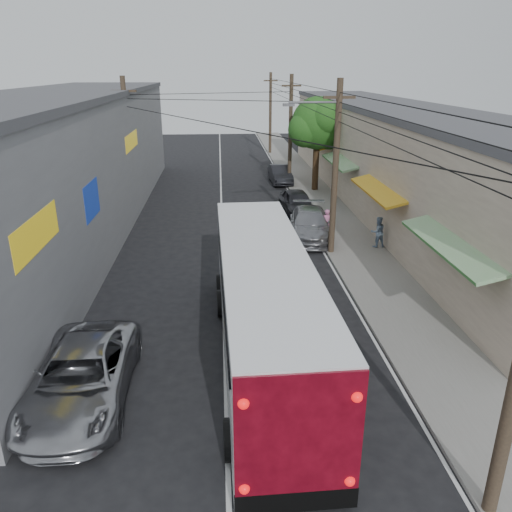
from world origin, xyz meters
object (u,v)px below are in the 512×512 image
(parked_suv, at_px, (310,224))
(pedestrian_far, at_px, (378,232))
(parked_car_far, at_px, (280,174))
(pedestrian_near, at_px, (326,223))
(coach_bus, at_px, (264,305))
(jeepney, at_px, (82,377))
(parked_car_mid, at_px, (297,203))

(parked_suv, xyz_separation_m, pedestrian_far, (3.00, -1.98, 0.14))
(parked_suv, distance_m, parked_car_far, 13.32)
(pedestrian_near, distance_m, pedestrian_far, 2.78)
(coach_bus, relative_size, parked_car_far, 2.88)
(parked_car_far, bearing_deg, pedestrian_near, -89.16)
(coach_bus, relative_size, jeepney, 2.21)
(parked_car_mid, bearing_deg, pedestrian_near, -84.96)
(pedestrian_far, bearing_deg, parked_car_mid, -74.63)
(coach_bus, height_order, jeepney, coach_bus)
(parked_car_far, bearing_deg, parked_suv, -92.53)
(jeepney, bearing_deg, pedestrian_near, 53.85)
(parked_suv, height_order, pedestrian_far, pedestrian_far)
(coach_bus, xyz_separation_m, pedestrian_far, (6.40, 9.36, -0.89))
(coach_bus, distance_m, parked_suv, 11.89)
(pedestrian_far, bearing_deg, jeepney, 35.13)
(coach_bus, xyz_separation_m, parked_suv, (3.40, 11.34, -1.03))
(pedestrian_far, bearing_deg, coach_bus, 46.20)
(coach_bus, relative_size, parked_suv, 2.33)
(parked_suv, bearing_deg, parked_car_mid, 97.69)
(parked_car_mid, relative_size, pedestrian_near, 2.90)
(jeepney, xyz_separation_m, parked_car_mid, (8.40, 17.72, -0.02))
(parked_suv, relative_size, pedestrian_far, 3.35)
(coach_bus, bearing_deg, parked_car_mid, 76.65)
(coach_bus, bearing_deg, jeepney, -160.74)
(parked_car_far, bearing_deg, parked_car_mid, -92.53)
(jeepney, bearing_deg, pedestrian_far, 43.86)
(parked_car_far, relative_size, pedestrian_far, 2.71)
(parked_car_mid, distance_m, pedestrian_far, 7.15)
(parked_car_far, bearing_deg, jeepney, -110.10)
(parked_car_far, height_order, pedestrian_far, pedestrian_far)
(jeepney, height_order, pedestrian_far, pedestrian_far)
(parked_suv, distance_m, pedestrian_far, 3.60)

